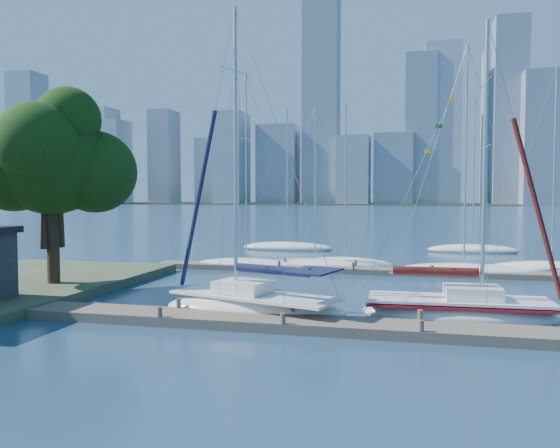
# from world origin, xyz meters

# --- Properties ---
(ground) EXTENTS (700.00, 700.00, 0.00)m
(ground) POSITION_xyz_m (0.00, 0.00, 0.00)
(ground) COLOR navy
(ground) RESTS_ON ground
(near_dock) EXTENTS (26.00, 2.00, 0.40)m
(near_dock) POSITION_xyz_m (0.00, 0.00, 0.20)
(near_dock) COLOR brown
(near_dock) RESTS_ON ground
(far_dock) EXTENTS (30.00, 1.80, 0.36)m
(far_dock) POSITION_xyz_m (2.00, 16.00, 0.18)
(far_dock) COLOR brown
(far_dock) RESTS_ON ground
(far_shore) EXTENTS (800.00, 100.00, 1.50)m
(far_shore) POSITION_xyz_m (0.00, 320.00, 0.00)
(far_shore) COLOR #38472D
(far_shore) RESTS_ON ground
(tree) EXTENTS (8.16, 7.44, 10.80)m
(tree) POSITION_xyz_m (-13.96, 4.92, 7.26)
(tree) COLOR black
(tree) RESTS_ON ground
(sailboat_navy) EXTENTS (8.45, 4.88, 13.82)m
(sailboat_navy) POSITION_xyz_m (-1.93, 1.85, 1.13)
(sailboat_navy) COLOR white
(sailboat_navy) RESTS_ON ground
(sailboat_maroon) EXTENTS (7.99, 2.87, 12.79)m
(sailboat_maroon) POSITION_xyz_m (6.59, 2.97, 1.03)
(sailboat_maroon) COLOR white
(sailboat_maroon) RESTS_ON ground
(bg_boat_0) EXTENTS (7.87, 4.33, 14.23)m
(bg_boat_0) POSITION_xyz_m (-6.75, 16.61, 0.27)
(bg_boat_0) COLOR white
(bg_boat_0) RESTS_ON ground
(bg_boat_1) EXTENTS (7.44, 3.91, 11.74)m
(bg_boat_1) POSITION_xyz_m (-1.91, 17.35, 0.25)
(bg_boat_1) COLOR white
(bg_boat_1) RESTS_ON ground
(bg_boat_2) EXTENTS (7.22, 3.52, 12.00)m
(bg_boat_2) POSITION_xyz_m (0.08, 18.38, 0.26)
(bg_boat_2) COLOR white
(bg_boat_2) RESTS_ON ground
(bg_boat_3) EXTENTS (8.89, 3.95, 15.27)m
(bg_boat_3) POSITION_xyz_m (8.06, 16.74, 0.28)
(bg_boat_3) COLOR white
(bg_boat_3) RESTS_ON ground
(bg_boat_4) EXTENTS (8.73, 5.61, 14.04)m
(bg_boat_4) POSITION_xyz_m (13.78, 18.57, 0.29)
(bg_boat_4) COLOR white
(bg_boat_4) RESTS_ON ground
(bg_boat_6) EXTENTS (8.94, 4.60, 13.73)m
(bg_boat_6) POSITION_xyz_m (-6.77, 30.03, 0.27)
(bg_boat_6) COLOR white
(bg_boat_6) RESTS_ON ground
(bg_boat_7) EXTENTS (8.30, 4.20, 14.27)m
(bg_boat_7) POSITION_xyz_m (10.18, 31.65, 0.27)
(bg_boat_7) COLOR white
(bg_boat_7) RESTS_ON ground
(skyline) EXTENTS (502.54, 51.31, 121.87)m
(skyline) POSITION_xyz_m (17.58, 290.48, 35.32)
(skyline) COLOR #8297A8
(skyline) RESTS_ON ground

